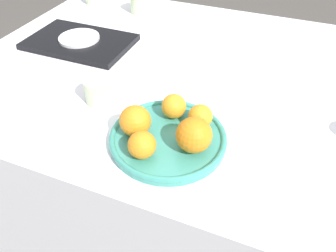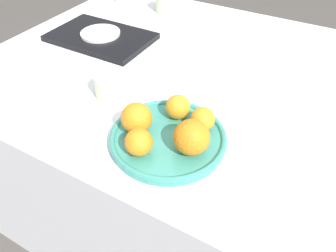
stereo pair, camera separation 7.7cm
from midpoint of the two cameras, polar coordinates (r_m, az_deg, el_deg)
ground_plane at (r=1.57m, az=5.86°, el=-13.77°), size 12.00×12.00×0.00m
table at (r=1.29m, az=6.94°, el=-4.49°), size 1.45×1.07×0.72m
fruit_platter at (r=0.79m, az=2.77°, el=-2.17°), size 0.29×0.29×0.02m
orange_0 at (r=0.73m, az=-2.13°, el=-2.99°), size 0.06×0.06×0.06m
orange_1 at (r=0.78m, az=-2.71°, el=1.26°), size 0.08×0.08×0.08m
orange_2 at (r=0.73m, az=7.13°, el=-2.09°), size 0.08×0.08×0.08m
orange_3 at (r=0.83m, az=4.39°, el=3.23°), size 0.06×0.06×0.06m
orange_4 at (r=0.80m, az=8.79°, el=1.05°), size 0.06×0.06×0.06m
serving_tray at (r=1.26m, az=-9.86°, el=14.96°), size 0.37×0.24×0.02m
side_plate at (r=1.26m, az=-9.94°, el=15.57°), size 0.14×0.14×0.01m
cup_0 at (r=1.48m, az=1.14°, el=20.78°), size 0.08×0.08×0.08m
cup_2 at (r=0.93m, az=-7.82°, el=6.88°), size 0.08×0.08×0.07m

